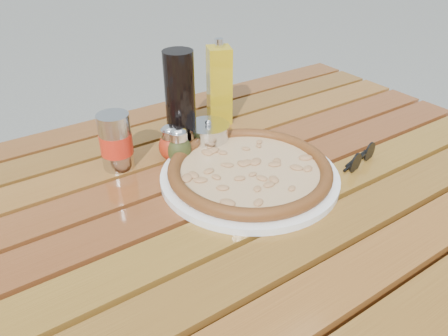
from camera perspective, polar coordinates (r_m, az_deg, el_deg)
table at (r=0.91m, az=0.71°, el=-6.22°), size 1.40×0.90×0.75m
plate at (r=0.89m, az=3.34°, el=-1.01°), size 0.47×0.47×0.01m
pizza at (r=0.88m, az=3.37°, el=-0.14°), size 0.45×0.45×0.03m
pepper_shaker at (r=0.94m, az=-6.94°, el=3.22°), size 0.07×0.07×0.08m
oregano_shaker at (r=0.93m, az=-5.95°, el=2.92°), size 0.06×0.06×0.08m
dark_bottle at (r=0.97m, az=-5.73°, el=8.75°), size 0.07×0.07×0.22m
soda_can at (r=0.93m, az=-13.92°, el=3.34°), size 0.08×0.08×0.12m
olive_oil_cruet at (r=1.09m, az=-0.62°, el=10.78°), size 0.07×0.07×0.21m
parmesan_tin at (r=0.98m, az=-2.05°, el=4.19°), size 0.13×0.13×0.07m
sunglasses at (r=0.97m, az=17.51°, el=1.28°), size 0.11×0.05×0.04m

